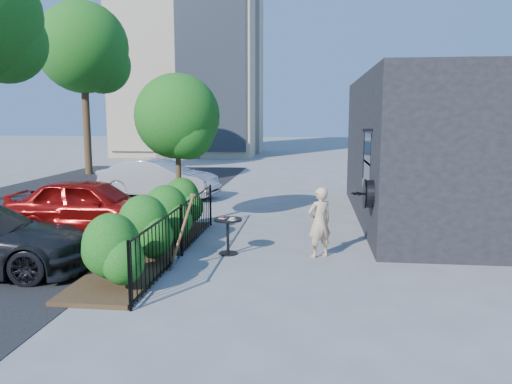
# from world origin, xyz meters

# --- Properties ---
(ground) EXTENTS (120.00, 120.00, 0.00)m
(ground) POSITION_xyz_m (0.00, 0.00, 0.00)
(ground) COLOR gray
(ground) RESTS_ON ground
(shop_building) EXTENTS (6.22, 9.00, 4.00)m
(shop_building) POSITION_xyz_m (5.50, 4.50, 2.00)
(shop_building) COLOR black
(shop_building) RESTS_ON ground
(fence) EXTENTS (0.05, 6.05, 1.10)m
(fence) POSITION_xyz_m (-1.50, 0.00, 0.56)
(fence) COLOR black
(fence) RESTS_ON ground
(planting_bed) EXTENTS (1.30, 6.00, 0.08)m
(planting_bed) POSITION_xyz_m (-2.20, 0.00, 0.04)
(planting_bed) COLOR #382616
(planting_bed) RESTS_ON ground
(shrubs) EXTENTS (1.10, 5.60, 1.24)m
(shrubs) POSITION_xyz_m (-2.10, 0.10, 0.70)
(shrubs) COLOR #155012
(shrubs) RESTS_ON ground
(patio_tree) EXTENTS (2.20, 2.20, 3.94)m
(patio_tree) POSITION_xyz_m (-2.24, 2.76, 2.76)
(patio_tree) COLOR #3F2B19
(patio_tree) RESTS_ON ground
(street) EXTENTS (9.00, 30.00, 0.01)m
(street) POSITION_xyz_m (-7.00, 3.00, 0.00)
(street) COLOR black
(street) RESTS_ON ground
(street_tree_far) EXTENTS (4.40, 4.40, 8.28)m
(street_tree_far) POSITION_xyz_m (-9.94, 13.96, 5.92)
(street_tree_far) COLOR #3F2B19
(street_tree_far) RESTS_ON ground
(cafe_table) EXTENTS (0.61, 0.61, 0.81)m
(cafe_table) POSITION_xyz_m (-0.57, 0.26, 0.53)
(cafe_table) COLOR black
(cafe_table) RESTS_ON ground
(woman) EXTENTS (0.64, 0.58, 1.47)m
(woman) POSITION_xyz_m (1.36, 0.27, 0.74)
(woman) COLOR tan
(woman) RESTS_ON ground
(shovel) EXTENTS (0.52, 0.20, 1.52)m
(shovel) POSITION_xyz_m (-1.26, -0.94, 0.67)
(shovel) COLOR brown
(shovel) RESTS_ON ground
(car_red) EXTENTS (4.05, 1.64, 1.38)m
(car_red) POSITION_xyz_m (-4.35, 1.89, 0.69)
(car_red) COLOR maroon
(car_red) RESTS_ON ground
(car_silver) EXTENTS (4.39, 2.07, 1.39)m
(car_silver) POSITION_xyz_m (-4.25, 7.24, 0.70)
(car_silver) COLOR #A8A8AD
(car_silver) RESTS_ON ground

